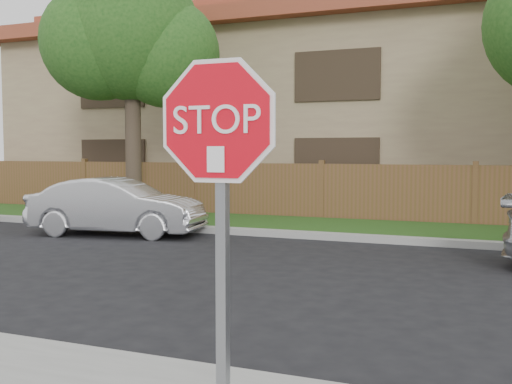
% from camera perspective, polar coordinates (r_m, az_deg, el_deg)
% --- Properties ---
extents(far_curb, '(70.00, 0.30, 0.15)m').
position_cam_1_polar(far_curb, '(12.94, 19.60, -4.68)').
color(far_curb, gray).
rests_on(far_curb, ground).
extents(grass_strip, '(70.00, 3.00, 0.12)m').
position_cam_1_polar(grass_strip, '(14.58, 19.86, -3.79)').
color(grass_strip, '#1E4714').
rests_on(grass_strip, ground).
extents(fence, '(70.00, 0.12, 1.60)m').
position_cam_1_polar(fence, '(16.09, 20.13, -0.43)').
color(fence, brown).
rests_on(fence, ground).
extents(apartment_building, '(35.20, 9.20, 7.20)m').
position_cam_1_polar(apartment_building, '(21.70, 20.77, 7.86)').
color(apartment_building, '#92795B').
rests_on(apartment_building, ground).
extents(tree_left, '(4.80, 3.90, 7.78)m').
position_cam_1_polar(tree_left, '(17.37, -11.95, 14.69)').
color(tree_left, '#382B21').
rests_on(tree_left, ground).
extents(stop_sign, '(1.01, 0.13, 2.55)m').
position_cam_1_polar(stop_sign, '(3.50, -3.54, 1.49)').
color(stop_sign, gray).
rests_on(stop_sign, sidewalk_near).
extents(sedan_left, '(4.20, 2.02, 1.33)m').
position_cam_1_polar(sedan_left, '(14.29, -13.12, -1.37)').
color(sedan_left, silver).
rests_on(sedan_left, ground).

